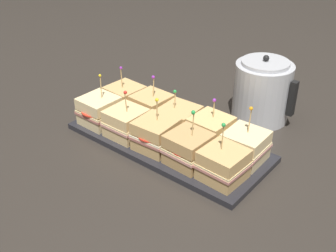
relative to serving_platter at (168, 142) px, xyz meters
The scene contains 13 objects.
ground_plane 0.01m from the serving_platter, ahead, with size 6.00×6.00×0.00m, color #2D2823.
serving_platter is the anchor object (origin of this frame).
sandwich_front_far_left 0.25m from the serving_platter, 165.46° to the right, with size 0.12×0.12×0.17m.
sandwich_front_left 0.14m from the serving_platter, 152.78° to the right, with size 0.11×0.11×0.16m.
sandwich_front_center 0.08m from the serving_platter, 90.62° to the right, with size 0.12×0.12×0.16m.
sandwich_front_right 0.14m from the serving_platter, 25.40° to the right, with size 0.12×0.12×0.17m.
sandwich_front_far_right 0.25m from the serving_platter, 13.61° to the right, with size 0.12×0.12×0.17m.
sandwich_back_far_left 0.25m from the serving_platter, 166.52° to the left, with size 0.12×0.12×0.16m.
sandwich_back_left 0.14m from the serving_platter, 153.51° to the left, with size 0.12×0.12×0.16m.
sandwich_back_center 0.08m from the serving_platter, 92.29° to the left, with size 0.12×0.12×0.15m.
sandwich_back_right 0.14m from the serving_platter, 26.85° to the left, with size 0.12×0.12×0.15m.
sandwich_back_far_right 0.25m from the serving_platter, 13.77° to the left, with size 0.12×0.12×0.17m.
kettle_steel 0.37m from the serving_platter, 67.22° to the left, with size 0.21×0.19×0.23m.
Camera 1 is at (0.69, -0.85, 0.72)m, focal length 45.00 mm.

